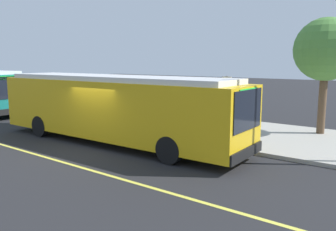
# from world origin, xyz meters

# --- Properties ---
(ground_plane) EXTENTS (120.00, 120.00, 0.00)m
(ground_plane) POSITION_xyz_m (0.00, 0.00, 0.00)
(ground_plane) COLOR #232326
(sidewalk_curb) EXTENTS (44.00, 6.40, 0.15)m
(sidewalk_curb) POSITION_xyz_m (0.00, 6.00, 0.07)
(sidewalk_curb) COLOR #A8A399
(sidewalk_curb) RESTS_ON ground_plane
(lane_stripe_center) EXTENTS (36.00, 0.14, 0.01)m
(lane_stripe_center) POSITION_xyz_m (0.00, -2.20, 0.00)
(lane_stripe_center) COLOR #E0D64C
(lane_stripe_center) RESTS_ON ground_plane
(transit_bus_main) EXTENTS (12.52, 2.84, 2.95)m
(transit_bus_main) POSITION_xyz_m (-0.16, 1.01, 1.62)
(transit_bus_main) COLOR gold
(transit_bus_main) RESTS_ON ground_plane
(bus_shelter) EXTENTS (2.90, 1.60, 2.48)m
(bus_shelter) POSITION_xyz_m (0.66, 6.10, 1.92)
(bus_shelter) COLOR #333338
(bus_shelter) RESTS_ON sidewalk_curb
(waiting_bench) EXTENTS (1.60, 0.48, 0.95)m
(waiting_bench) POSITION_xyz_m (0.71, 6.25, 0.63)
(waiting_bench) COLOR brown
(waiting_bench) RESTS_ON sidewalk_curb
(route_sign_post) EXTENTS (0.44, 0.08, 2.80)m
(route_sign_post) POSITION_xyz_m (3.88, 3.76, 1.96)
(route_sign_post) COLOR #333338
(route_sign_post) RESTS_ON sidewalk_curb
(pedestrian_commuter) EXTENTS (0.24, 0.40, 1.69)m
(pedestrian_commuter) POSITION_xyz_m (0.51, 4.11, 1.12)
(pedestrian_commuter) COLOR #282D47
(pedestrian_commuter) RESTS_ON sidewalk_curb
(street_tree_near_shelter) EXTENTS (2.92, 2.92, 5.42)m
(street_tree_near_shelter) POSITION_xyz_m (6.79, 7.88, 4.07)
(street_tree_near_shelter) COLOR brown
(street_tree_near_shelter) RESTS_ON sidewalk_curb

